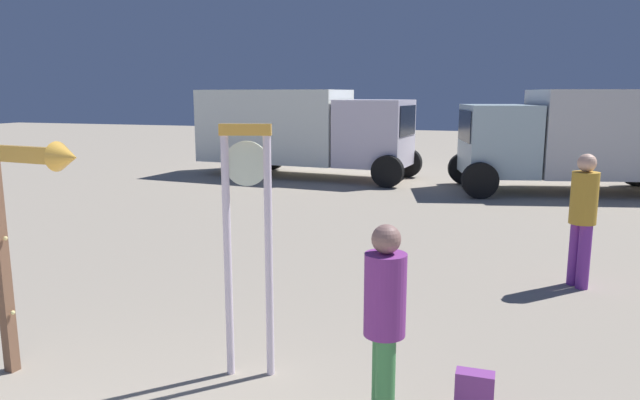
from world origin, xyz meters
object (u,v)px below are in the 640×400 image
Objects in this scene: box_truck_far at (597,136)px; box_truck_near at (300,128)px; person_near_clock at (385,319)px; standing_clock at (248,226)px; person_distant at (583,214)px; arrow_sign at (24,209)px; backpack at (474,394)px.

box_truck_near is at bearing 177.22° from box_truck_far.
person_near_clock is at bearing -103.19° from box_truck_far.
person_near_clock is at bearing -21.78° from standing_clock.
person_distant is at bearing 49.13° from standing_clock.
box_truck_far reaches higher than arrow_sign.
person_distant is (4.95, 4.32, -0.58)m from arrow_sign.
person_near_clock is at bearing -145.88° from backpack.
arrow_sign reaches higher than standing_clock.
arrow_sign is at bearing -171.29° from backpack.
person_near_clock is 4.55m from person_distant.
box_truck_far is (1.17, 8.40, 0.48)m from person_distant.
person_distant is at bearing -97.90° from box_truck_far.
standing_clock is 0.99× the size of arrow_sign.
box_truck_near reaches higher than standing_clock.
person_near_clock is 0.24× the size of box_truck_near.
box_truck_far is (4.31, 12.04, 0.08)m from standing_clock.
standing_clock is at bearing -109.71° from box_truck_far.
backpack is 12.42m from box_truck_far.
standing_clock is 12.78m from box_truck_far.
box_truck_far is at bearing 70.29° from standing_clock.
backpack is (0.66, 0.44, -0.73)m from person_near_clock.
standing_clock reaches higher than person_near_clock.
standing_clock is 4.83m from person_distant.
person_near_clock reaches higher than backpack.
backpack is at bearing -2.86° from standing_clock.
person_near_clock is 4.30× the size of backpack.
standing_clock is 0.33× the size of box_truck_near.
backpack is at bearing -100.70° from box_truck_far.
person_distant reaches higher than person_near_clock.
standing_clock is 1.94m from arrow_sign.
arrow_sign is at bearing -159.19° from standing_clock.
box_truck_near is (-2.25, 13.13, -0.08)m from arrow_sign.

